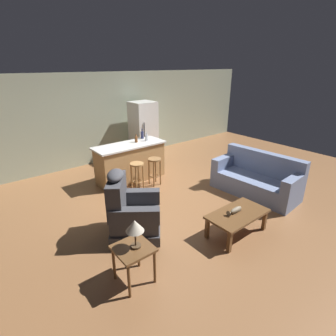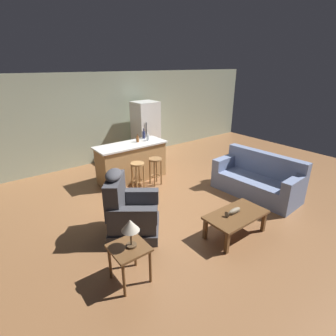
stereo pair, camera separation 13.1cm
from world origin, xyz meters
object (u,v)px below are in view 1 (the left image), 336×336
at_px(table_lamp, 135,227).
at_px(bottle_short_amber, 147,138).
at_px(coffee_table, 237,216).
at_px(bar_stool_right, 155,167).
at_px(recliner_near_lamp, 131,212).
at_px(end_table, 133,253).
at_px(kitchen_island, 130,162).
at_px(bottle_tall_green, 142,135).
at_px(bar_stool_left, 137,172).
at_px(bottle_wine_dark, 136,139).
at_px(couch, 256,179).
at_px(refrigerator, 143,131).
at_px(fish_figurine, 235,211).

relative_size(table_lamp, bottle_short_amber, 1.87).
distance_m(coffee_table, bar_stool_right, 2.56).
xyz_separation_m(recliner_near_lamp, end_table, (-0.55, -0.97, 0.04)).
height_order(kitchen_island, bottle_tall_green, bottle_tall_green).
relative_size(table_lamp, bar_stool_left, 0.60).
xyz_separation_m(bottle_short_amber, bottle_wine_dark, (-0.28, 0.05, -0.01)).
bearing_deg(end_table, bottle_wine_dark, 56.61).
bearing_deg(bottle_tall_green, bar_stool_right, -105.75).
relative_size(bar_stool_left, bottle_short_amber, 3.10).
height_order(end_table, bottle_short_amber, bottle_short_amber).
xyz_separation_m(couch, bar_stool_right, (-1.55, 1.84, 0.13)).
bearing_deg(bottle_wine_dark, recliner_near_lamp, -125.08).
distance_m(refrigerator, bottle_short_amber, 1.41).
distance_m(fish_figurine, table_lamp, 1.95).
bearing_deg(couch, bottle_tall_green, -68.55).
bearing_deg(end_table, kitchen_island, 59.38).
xyz_separation_m(coffee_table, end_table, (-1.98, 0.20, 0.10)).
distance_m(couch, refrigerator, 3.77).
bearing_deg(bottle_tall_green, bar_stool_left, -130.46).
height_order(refrigerator, bottle_tall_green, refrigerator).
height_order(coffee_table, fish_figurine, fish_figurine).
height_order(end_table, bar_stool_right, bar_stool_right).
distance_m(coffee_table, recliner_near_lamp, 1.85).
bearing_deg(bar_stool_right, couch, -49.99).
bearing_deg(recliner_near_lamp, table_lamp, -80.72).
bearing_deg(kitchen_island, fish_figurine, -86.84).
height_order(couch, bottle_short_amber, bottle_short_amber).
bearing_deg(kitchen_island, bottle_short_amber, -1.24).
distance_m(end_table, bottle_short_amber, 3.79).
xyz_separation_m(recliner_near_lamp, bar_stool_left, (1.01, 1.38, 0.05)).
bearing_deg(fish_figurine, recliner_near_lamp, 140.75).
bearing_deg(kitchen_island, table_lamp, -120.00).
distance_m(kitchen_island, bar_stool_right, 0.70).
relative_size(recliner_near_lamp, bottle_wine_dark, 5.90).
bearing_deg(kitchen_island, couch, -53.19).
relative_size(table_lamp, bottle_wine_dark, 2.02).
xyz_separation_m(end_table, bottle_tall_green, (2.32, 3.24, 0.59)).
bearing_deg(kitchen_island, bottle_tall_green, 24.67).
distance_m(fish_figurine, recliner_near_lamp, 1.79).
distance_m(end_table, table_lamp, 0.41).
distance_m(couch, bar_stool_right, 2.41).
relative_size(coffee_table, end_table, 1.96).
bearing_deg(coffee_table, bar_stool_left, 99.15).
bearing_deg(bottle_wine_dark, table_lamp, -122.82).
distance_m(recliner_near_lamp, bottle_tall_green, 2.94).
distance_m(coffee_table, bottle_short_amber, 3.26).
bearing_deg(coffee_table, kitchen_island, 93.78).
bearing_deg(bottle_short_amber, coffee_table, -95.43).
distance_m(fish_figurine, bottle_short_amber, 3.20).
relative_size(coffee_table, kitchen_island, 0.61).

